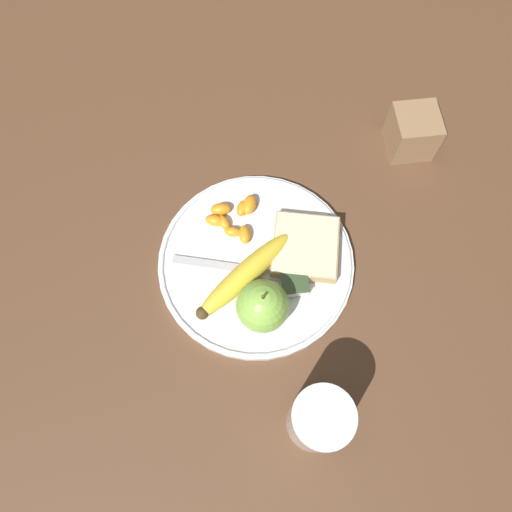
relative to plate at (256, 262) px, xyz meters
name	(u,v)px	position (x,y,z in m)	size (l,w,h in m)	color
ground_plane	(256,264)	(0.00, 0.00, -0.01)	(3.00, 3.00, 0.00)	brown
plate	(256,262)	(0.00, 0.00, 0.00)	(0.29, 0.29, 0.01)	silver
juice_glass	(319,420)	(0.23, 0.05, 0.04)	(0.08, 0.08, 0.11)	silver
apple	(264,306)	(0.08, 0.00, 0.04)	(0.07, 0.07, 0.08)	#84BC47
banana	(245,275)	(0.03, -0.02, 0.02)	(0.13, 0.16, 0.03)	yellow
bread_slice	(305,247)	(-0.01, 0.07, 0.02)	(0.12, 0.11, 0.02)	tan
fork	(244,268)	(0.01, -0.02, 0.01)	(0.06, 0.18, 0.00)	#B2B2B7
jam_packet	(294,280)	(0.04, 0.05, 0.01)	(0.05, 0.04, 0.02)	silver
orange_segment_0	(224,222)	(-0.06, -0.04, 0.01)	(0.03, 0.03, 0.01)	orange
orange_segment_1	(245,234)	(-0.04, -0.01, 0.01)	(0.03, 0.02, 0.02)	orange
orange_segment_2	(221,209)	(-0.09, -0.04, 0.01)	(0.02, 0.03, 0.02)	orange
orange_segment_3	(233,232)	(-0.05, -0.03, 0.01)	(0.02, 0.03, 0.01)	orange
orange_segment_4	(242,208)	(-0.08, -0.01, 0.01)	(0.03, 0.02, 0.01)	orange
orange_segment_5	(215,220)	(-0.07, -0.05, 0.01)	(0.03, 0.03, 0.02)	orange
orange_segment_6	(249,205)	(-0.09, 0.00, 0.01)	(0.04, 0.03, 0.02)	orange
condiment_caddy	(412,132)	(-0.18, 0.27, 0.03)	(0.07, 0.07, 0.07)	#93704C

